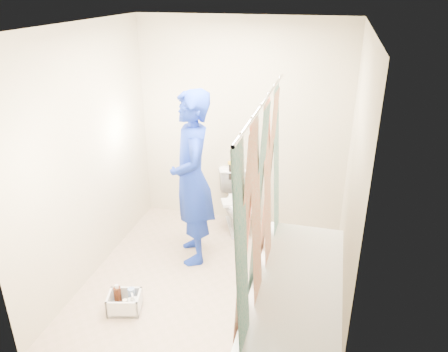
% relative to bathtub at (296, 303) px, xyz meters
% --- Properties ---
extents(floor, '(2.60, 2.60, 0.00)m').
position_rel_bathtub_xyz_m(floor, '(-0.85, 0.43, -0.27)').
color(floor, tan).
rests_on(floor, ground).
extents(ceiling, '(2.40, 2.60, 0.02)m').
position_rel_bathtub_xyz_m(ceiling, '(-0.85, 0.43, 2.13)').
color(ceiling, silver).
rests_on(ceiling, wall_back).
extents(wall_back, '(2.40, 0.02, 2.40)m').
position_rel_bathtub_xyz_m(wall_back, '(-0.85, 1.73, 0.93)').
color(wall_back, '#BBB090').
rests_on(wall_back, ground).
extents(wall_front, '(2.40, 0.02, 2.40)m').
position_rel_bathtub_xyz_m(wall_front, '(-0.85, -0.88, 0.93)').
color(wall_front, '#BBB090').
rests_on(wall_front, ground).
extents(wall_left, '(0.02, 2.60, 2.40)m').
position_rel_bathtub_xyz_m(wall_left, '(-2.05, 0.43, 0.93)').
color(wall_left, '#BBB090').
rests_on(wall_left, ground).
extents(wall_right, '(0.02, 2.60, 2.40)m').
position_rel_bathtub_xyz_m(wall_right, '(0.35, 0.43, 0.93)').
color(wall_right, '#BBB090').
rests_on(wall_right, ground).
extents(bathtub, '(0.70, 1.75, 0.50)m').
position_rel_bathtub_xyz_m(bathtub, '(0.00, 0.00, 0.00)').
color(bathtub, white).
rests_on(bathtub, ground).
extents(curtain_rod, '(0.02, 1.90, 0.02)m').
position_rel_bathtub_xyz_m(curtain_rod, '(-0.33, 0.00, 1.68)').
color(curtain_rod, silver).
rests_on(curtain_rod, wall_back).
extents(shower_curtain, '(0.06, 1.75, 1.80)m').
position_rel_bathtub_xyz_m(shower_curtain, '(-0.33, 0.00, 0.75)').
color(shower_curtain, white).
rests_on(shower_curtain, curtain_rod).
extents(toilet, '(0.61, 0.77, 0.69)m').
position_rel_bathtub_xyz_m(toilet, '(-0.83, 1.51, 0.08)').
color(toilet, white).
rests_on(toilet, ground).
extents(tank_lid, '(0.46, 0.33, 0.03)m').
position_rel_bathtub_xyz_m(tank_lid, '(-0.79, 1.40, 0.14)').
color(tank_lid, white).
rests_on(tank_lid, toilet).
extents(tank_internals, '(0.16, 0.09, 0.22)m').
position_rel_bathtub_xyz_m(tank_internals, '(-0.93, 1.66, 0.41)').
color(tank_internals, black).
rests_on(tank_internals, toilet).
extents(plumber, '(0.66, 0.78, 1.80)m').
position_rel_bathtub_xyz_m(plumber, '(-1.16, 0.82, 0.63)').
color(plumber, '#1133AA').
rests_on(plumber, ground).
extents(cleaning_caddy, '(0.33, 0.29, 0.22)m').
position_rel_bathtub_xyz_m(cleaning_caddy, '(-1.49, -0.16, -0.19)').
color(cleaning_caddy, silver).
rests_on(cleaning_caddy, ground).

